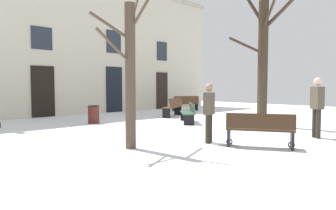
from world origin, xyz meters
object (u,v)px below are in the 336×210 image
bench_back_to_back_left (186,103)px  person_by_shop_door (317,104)px  tree_near_facade (130,71)px  tree_left_of_center (263,59)px  bench_near_center_tree (188,113)px  litter_bin (94,114)px  bench_far_corner (173,107)px  person_near_bench (209,110)px  bench_back_to_back_right (260,130)px

bench_back_to_back_left → person_by_shop_door: size_ratio=0.95×
tree_near_facade → tree_left_of_center: bearing=-0.9°
bench_near_center_tree → bench_back_to_back_left: size_ratio=0.96×
person_by_shop_door → tree_near_facade: bearing=97.7°
tree_left_of_center → litter_bin: 7.08m
bench_far_corner → person_near_bench: (-4.41, -5.70, 0.39)m
tree_near_facade → bench_far_corner: bearing=37.0°
tree_near_facade → bench_back_to_back_right: bearing=-43.6°
tree_left_of_center → bench_back_to_back_right: tree_left_of_center is taller
tree_left_of_center → bench_back_to_back_left: bearing=65.2°
tree_near_facade → bench_far_corner: size_ratio=2.12×
litter_bin → person_near_bench: (-0.01, -5.96, 0.51)m
litter_bin → bench_far_corner: bench_far_corner is taller
person_near_bench → person_by_shop_door: bearing=126.7°
tree_near_facade → bench_near_center_tree: size_ratio=2.49×
tree_left_of_center → bench_back_to_back_right: 4.98m
person_near_bench → person_by_shop_door: size_ratio=0.90×
person_near_bench → person_by_shop_door: (2.88, -1.74, 0.12)m
tree_near_facade → bench_far_corner: 8.10m
bench_back_to_back_right → bench_back_to_back_left: bench_back_to_back_left is taller
bench_back_to_back_right → tree_left_of_center: bearing=-91.4°
bench_far_corner → person_by_shop_door: bearing=52.6°
bench_back_to_back_right → person_near_bench: person_near_bench is taller
tree_left_of_center → tree_near_facade: bearing=179.1°
tree_near_facade → tree_left_of_center: tree_left_of_center is taller
tree_near_facade → tree_left_of_center: size_ratio=0.76×
person_by_shop_door → litter_bin: bearing=56.8°
litter_bin → bench_near_center_tree: bench_near_center_tree is taller
tree_near_facade → person_by_shop_door: size_ratio=2.28×
bench_near_center_tree → litter_bin: bearing=-88.6°
litter_bin → bench_back_to_back_left: 7.69m
tree_left_of_center → bench_back_to_back_left: size_ratio=3.17×
bench_near_center_tree → person_near_bench: size_ratio=1.02×
person_near_bench → bench_near_center_tree: bearing=-153.2°
bench_back_to_back_right → bench_back_to_back_left: (7.14, 8.99, 0.01)m
tree_left_of_center → bench_near_center_tree: (-1.37, 2.59, -2.15)m
bench_far_corner → bench_back_to_back_right: (-4.05, -7.01, -0.04)m
tree_near_facade → person_by_shop_door: 5.59m
tree_left_of_center → person_by_shop_door: (-1.45, -2.55, -1.58)m
bench_far_corner → person_near_bench: bearing=26.5°
bench_near_center_tree → person_by_shop_door: bearing=41.5°
bench_far_corner → person_by_shop_door: 7.61m
tree_near_facade → litter_bin: tree_near_facade is taller
tree_left_of_center → bench_near_center_tree: bearing=117.8°
litter_bin → bench_far_corner: bearing=-3.4°
bench_near_center_tree → bench_far_corner: bench_far_corner is taller
tree_left_of_center → bench_back_to_back_left: 7.86m
tree_left_of_center → litter_bin: size_ratio=7.33×
bench_back_to_back_left → person_by_shop_door: 10.51m
bench_near_center_tree → bench_back_to_back_right: (-2.60, -4.71, 0.03)m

